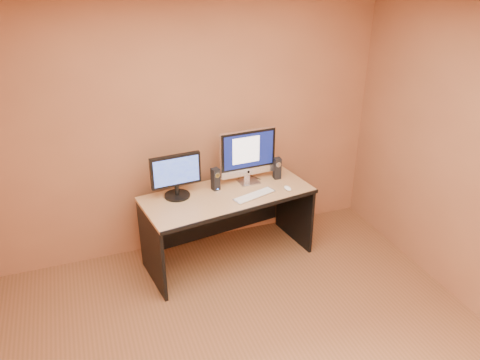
{
  "coord_description": "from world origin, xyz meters",
  "views": [
    {
      "loc": [
        -1.02,
        -2.24,
        2.86
      ],
      "look_at": [
        0.34,
        1.43,
        0.93
      ],
      "focal_mm": 35.0,
      "sensor_mm": 36.0,
      "label": 1
    }
  ],
  "objects": [
    {
      "name": "ceiling",
      "position": [
        0.0,
        0.0,
        2.6
      ],
      "size": [
        4.0,
        4.0,
        0.0
      ],
      "primitive_type": "plane",
      "color": "white",
      "rests_on": "walls"
    },
    {
      "name": "cable_a",
      "position": [
        0.6,
        1.8,
        0.75
      ],
      "size": [
        0.12,
        0.2,
        0.01
      ],
      "primitive_type": "cylinder",
      "rotation": [
        1.57,
        0.0,
        0.51
      ],
      "color": "black",
      "rests_on": "desk"
    },
    {
      "name": "speaker_left",
      "position": [
        0.16,
        1.65,
        0.86
      ],
      "size": [
        0.08,
        0.09,
        0.22
      ],
      "primitive_type": null,
      "rotation": [
        0.0,
        0.0,
        0.24
      ],
      "color": "black",
      "rests_on": "desk"
    },
    {
      "name": "imac",
      "position": [
        0.52,
        1.68,
        1.03
      ],
      "size": [
        0.59,
        0.24,
        0.56
      ],
      "primitive_type": null,
      "rotation": [
        0.0,
        0.0,
        0.04
      ],
      "color": "silver",
      "rests_on": "desk"
    },
    {
      "name": "cable_b",
      "position": [
        0.47,
        1.84,
        0.75
      ],
      "size": [
        0.06,
        0.18,
        0.01
      ],
      "primitive_type": "cylinder",
      "rotation": [
        1.57,
        0.0,
        -0.31
      ],
      "color": "black",
      "rests_on": "desk"
    },
    {
      "name": "desk",
      "position": [
        0.25,
        1.53,
        0.38
      ],
      "size": [
        1.71,
        0.94,
        0.75
      ],
      "primitive_type": null,
      "rotation": [
        0.0,
        0.0,
        0.14
      ],
      "color": "tan",
      "rests_on": "ground"
    },
    {
      "name": "keyboard",
      "position": [
        0.47,
        1.39,
        0.76
      ],
      "size": [
        0.45,
        0.24,
        0.02
      ],
      "primitive_type": "cube",
      "rotation": [
        0.0,
        0.0,
        0.3
      ],
      "color": "silver",
      "rests_on": "desk"
    },
    {
      "name": "walls",
      "position": [
        0.0,
        0.0,
        1.3
      ],
      "size": [
        4.0,
        4.0,
        2.6
      ],
      "primitive_type": null,
      "color": "#995E3D",
      "rests_on": "ground"
    },
    {
      "name": "second_monitor",
      "position": [
        -0.22,
        1.64,
        0.96
      ],
      "size": [
        0.5,
        0.28,
        0.43
      ],
      "primitive_type": null,
      "rotation": [
        0.0,
        0.0,
        0.08
      ],
      "color": "black",
      "rests_on": "desk"
    },
    {
      "name": "mouse",
      "position": [
        0.82,
        1.4,
        0.77
      ],
      "size": [
        0.07,
        0.11,
        0.04
      ],
      "primitive_type": "ellipsoid",
      "rotation": [
        0.0,
        0.0,
        0.07
      ],
      "color": "white",
      "rests_on": "desk"
    },
    {
      "name": "speaker_right",
      "position": [
        0.83,
        1.68,
        0.86
      ],
      "size": [
        0.07,
        0.08,
        0.22
      ],
      "primitive_type": null,
      "rotation": [
        0.0,
        0.0,
        -0.06
      ],
      "color": "black",
      "rests_on": "desk"
    }
  ]
}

